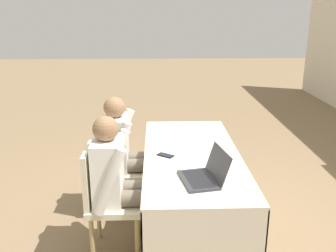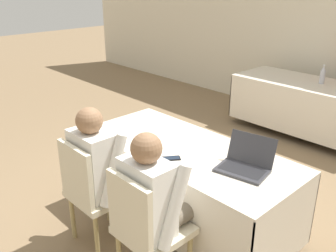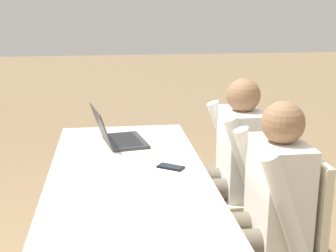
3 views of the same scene
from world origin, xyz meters
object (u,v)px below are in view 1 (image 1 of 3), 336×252
cell_phone (166,155)px  chair_near_left (114,164)px  chair_near_right (106,195)px  person_white_shirt (118,177)px  person_checkered_shirt (124,148)px  laptop (204,175)px

cell_phone → chair_near_left: bearing=-93.1°
cell_phone → chair_near_right: size_ratio=0.17×
person_white_shirt → cell_phone: bearing=-56.1°
person_checkered_shirt → person_white_shirt: size_ratio=1.00×
laptop → person_white_shirt: bearing=-120.2°
cell_phone → chair_near_left: size_ratio=0.17×
chair_near_right → person_white_shirt: 0.19m
chair_near_left → person_white_shirt: (0.64, 0.10, 0.16)m
chair_near_left → person_checkered_shirt: person_checkered_shirt is taller
person_white_shirt → laptop: bearing=-109.3°
laptop → cell_phone: laptop is taller
chair_near_right → person_checkered_shirt: size_ratio=0.78×
cell_phone → chair_near_right: chair_near_right is taller
chair_near_right → person_checkered_shirt: bearing=-9.2°
cell_phone → person_checkered_shirt: person_checkered_shirt is taller
laptop → chair_near_right: 0.84m
cell_phone → chair_near_left: 0.66m
cell_phone → person_white_shirt: (0.26, -0.39, -0.08)m
person_checkered_shirt → chair_near_right: bearing=170.8°
laptop → chair_near_left: (-0.87, -0.76, -0.28)m
chair_near_left → person_checkered_shirt: (0.00, 0.10, 0.16)m
person_checkered_shirt → person_white_shirt: (0.64, 0.00, 0.00)m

